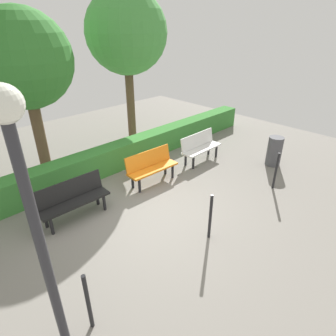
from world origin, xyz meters
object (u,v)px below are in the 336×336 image
(bench_orange, at_px, (151,166))
(tree_near, at_px, (126,33))
(bench_white, at_px, (200,146))
(tree_mid, at_px, (23,61))
(trash_bin, at_px, (274,151))
(bench_black, at_px, (73,198))
(lamp_post, at_px, (25,188))

(bench_orange, distance_m, tree_near, 4.58)
(tree_near, bearing_deg, bench_white, 94.59)
(tree_mid, height_order, trash_bin, tree_mid)
(tree_mid, distance_m, trash_bin, 7.24)
(bench_orange, xyz_separation_m, tree_mid, (1.68, -2.79, 2.52))
(bench_black, bearing_deg, trash_bin, 163.19)
(bench_white, xyz_separation_m, bench_orange, (1.94, -0.06, 0.00))
(bench_black, height_order, tree_near, tree_near)
(trash_bin, bearing_deg, bench_black, -18.36)
(tree_near, bearing_deg, tree_mid, 2.90)
(bench_orange, height_order, bench_black, same)
(tree_near, distance_m, tree_mid, 3.42)
(bench_orange, bearing_deg, tree_near, -117.01)
(bench_white, relative_size, trash_bin, 1.62)
(tree_near, xyz_separation_m, trash_bin, (-1.59, 4.77, -3.08))
(bench_orange, bearing_deg, lamp_post, 35.44)
(tree_near, distance_m, trash_bin, 5.90)
(bench_black, xyz_separation_m, tree_near, (-3.94, -2.93, 3.04))
(bench_white, xyz_separation_m, lamp_post, (5.65, 2.32, 1.95))
(bench_white, bearing_deg, trash_bin, 127.37)
(bench_orange, distance_m, bench_black, 2.24)
(tree_mid, xyz_separation_m, lamp_post, (2.04, 5.17, -0.58))
(bench_orange, bearing_deg, trash_bin, 154.10)
(trash_bin, bearing_deg, tree_near, -71.50)
(lamp_post, relative_size, trash_bin, 3.91)
(lamp_post, bearing_deg, trash_bin, -175.32)
(bench_white, bearing_deg, bench_orange, -2.29)
(tree_mid, bearing_deg, bench_orange, 120.96)
(bench_orange, xyz_separation_m, trash_bin, (-3.29, 1.80, -0.04))
(tree_near, xyz_separation_m, tree_mid, (3.37, 0.17, -0.52))
(bench_black, bearing_deg, lamp_post, 60.13)
(bench_white, xyz_separation_m, bench_black, (4.18, -0.09, 0.00))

